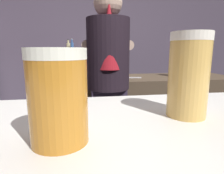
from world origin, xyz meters
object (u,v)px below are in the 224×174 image
object	(u,v)px
bartender	(108,79)
bottle_hot_sauce	(110,45)
pint_glass_far	(58,97)
mixing_bowl	(70,77)
bottle_vinegar	(99,44)
bottle_soy	(68,47)
knife_block	(176,67)
bottle_olive_oil	(72,46)
pint_glass_near	(188,75)
chefs_knife	(130,78)

from	to	relation	value
bartender	bottle_hot_sauce	size ratio (longest dim) A/B	6.34
bartender	pint_glass_far	bearing A→B (deg)	172.54
pint_glass_far	bottle_hot_sauce	xyz separation A→B (m)	(0.48, 2.94, 0.16)
mixing_bowl	bottle_vinegar	xyz separation A→B (m)	(0.39, 1.22, 0.36)
bartender	mixing_bowl	bearing A→B (deg)	41.92
bottle_soy	knife_block	bearing A→B (deg)	-45.41
bottle_vinegar	bottle_hot_sauce	xyz separation A→B (m)	(0.20, 0.05, -0.00)
knife_block	bottle_olive_oil	distance (m)	1.70
mixing_bowl	pint_glass_near	distance (m)	1.64
bottle_hot_sauce	bottle_olive_oil	bearing A→B (deg)	-176.86
pint_glass_near	pint_glass_far	world-z (taller)	pint_glass_near
bartender	bottle_vinegar	bearing A→B (deg)	0.82
pint_glass_near	knife_block	bearing A→B (deg)	63.49
bottle_soy	chefs_knife	bearing A→B (deg)	-61.97
knife_block	bottle_olive_oil	bearing A→B (deg)	135.68
pint_glass_far	bottle_soy	world-z (taller)	bottle_soy
mixing_bowl	chefs_knife	world-z (taller)	mixing_bowl
bartender	bottle_hot_sauce	distance (m)	1.74
mixing_bowl	pint_glass_near	bearing A→B (deg)	-78.29
bartender	chefs_knife	bearing A→B (deg)	-31.80
bottle_vinegar	bottle_soy	world-z (taller)	bottle_vinegar
knife_block	pint_glass_far	world-z (taller)	pint_glass_far
chefs_knife	bottle_soy	size ratio (longest dim) A/B	1.29
bottle_olive_oil	knife_block	bearing A→B (deg)	-44.32
pint_glass_near	bottle_hot_sauce	bearing A→B (deg)	84.91
bartender	chefs_knife	distance (m)	0.50
bottle_hot_sauce	bottle_soy	distance (m)	0.70
bottle_vinegar	bottle_soy	xyz separation A→B (m)	(-0.50, 0.13, -0.03)
bartender	bottle_olive_oil	bearing A→B (deg)	15.61
mixing_bowl	pint_glass_near	world-z (taller)	pint_glass_near
bottle_vinegar	mixing_bowl	bearing A→B (deg)	-107.68
pint_glass_near	pint_glass_far	size ratio (longest dim) A/B	1.23
bottle_soy	bottle_vinegar	bearing A→B (deg)	-15.02
chefs_knife	bottle_soy	distance (m)	1.58
bartender	bottle_vinegar	world-z (taller)	bartender
bartender	bottle_soy	xyz separation A→B (m)	(-0.44, 1.77, 0.29)
bottle_soy	pint_glass_far	bearing A→B (deg)	-85.89
mixing_bowl	bottle_hot_sauce	bearing A→B (deg)	65.37
knife_block	pint_glass_far	xyz separation A→B (m)	(-1.05, -1.73, 0.12)
knife_block	bottle_olive_oil	size ratio (longest dim) A/B	1.46
pint_glass_far	bottle_vinegar	xyz separation A→B (m)	(0.28, 2.89, 0.16)
chefs_knife	pint_glass_far	xyz separation A→B (m)	(-0.51, -1.66, 0.22)
bottle_vinegar	pint_glass_far	bearing A→B (deg)	-95.60
pint_glass_near	bottle_soy	xyz separation A→B (m)	(-0.44, 2.95, 0.11)
bottle_olive_oil	bottle_vinegar	size ratio (longest dim) A/B	0.71
knife_block	pint_glass_near	xyz separation A→B (m)	(-0.83, -1.66, 0.13)
chefs_knife	bottle_soy	world-z (taller)	bottle_soy
pint_glass_far	bottle_olive_oil	size ratio (longest dim) A/B	0.66
pint_glass_near	bottle_vinegar	world-z (taller)	bottle_vinegar
chefs_knife	mixing_bowl	bearing A→B (deg)	-172.93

